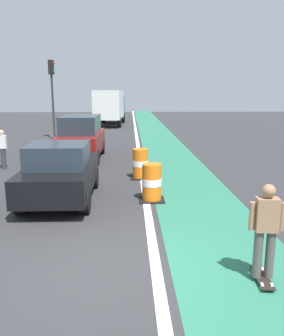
{
  "coord_description": "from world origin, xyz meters",
  "views": [
    {
      "loc": [
        0.45,
        -5.88,
        3.13
      ],
      "look_at": [
        0.76,
        3.48,
        1.1
      ],
      "focal_mm": 37.79,
      "sensor_mm": 36.0,
      "label": 1
    }
  ],
  "objects_px": {
    "parked_sedan_nearest": "(61,172)",
    "traffic_light_corner": "(52,86)",
    "traffic_barrel_mid": "(140,164)",
    "delivery_truck_down_block": "(110,105)",
    "skateboarder_on_lane": "(266,230)",
    "traffic_barrel_front": "(152,183)",
    "pedestrian_crossing": "(3,148)",
    "parked_suv_second": "(81,137)"
  },
  "relations": [
    {
      "from": "parked_sedan_nearest",
      "to": "traffic_light_corner",
      "type": "height_order",
      "value": "traffic_light_corner"
    },
    {
      "from": "traffic_barrel_mid",
      "to": "parked_sedan_nearest",
      "type": "bearing_deg",
      "value": -132.9
    },
    {
      "from": "delivery_truck_down_block",
      "to": "skateboarder_on_lane",
      "type": "bearing_deg",
      "value": -81.84
    },
    {
      "from": "traffic_barrel_front",
      "to": "delivery_truck_down_block",
      "type": "bearing_deg",
      "value": 95.95
    },
    {
      "from": "parked_sedan_nearest",
      "to": "traffic_barrel_front",
      "type": "xyz_separation_m",
      "value": [
        2.65,
        -0.15,
        -0.3
      ]
    },
    {
      "from": "delivery_truck_down_block",
      "to": "pedestrian_crossing",
      "type": "relative_size",
      "value": 4.78
    },
    {
      "from": "traffic_light_corner",
      "to": "skateboarder_on_lane",
      "type": "bearing_deg",
      "value": -68.4
    },
    {
      "from": "parked_sedan_nearest",
      "to": "traffic_light_corner",
      "type": "distance_m",
      "value": 14.18
    },
    {
      "from": "traffic_light_corner",
      "to": "parked_sedan_nearest",
      "type": "bearing_deg",
      "value": -77.53
    },
    {
      "from": "traffic_light_corner",
      "to": "pedestrian_crossing",
      "type": "xyz_separation_m",
      "value": [
        -0.17,
        -9.25,
        -2.64
      ]
    },
    {
      "from": "traffic_barrel_front",
      "to": "traffic_barrel_mid",
      "type": "relative_size",
      "value": 1.0
    },
    {
      "from": "pedestrian_crossing",
      "to": "traffic_light_corner",
      "type": "bearing_deg",
      "value": 88.96
    },
    {
      "from": "parked_suv_second",
      "to": "traffic_barrel_mid",
      "type": "distance_m",
      "value": 4.75
    },
    {
      "from": "traffic_barrel_front",
      "to": "traffic_barrel_mid",
      "type": "xyz_separation_m",
      "value": [
        -0.25,
        2.73,
        0.0
      ]
    },
    {
      "from": "skateboarder_on_lane",
      "to": "pedestrian_crossing",
      "type": "distance_m",
      "value": 11.71
    },
    {
      "from": "parked_suv_second",
      "to": "delivery_truck_down_block",
      "type": "distance_m",
      "value": 17.24
    },
    {
      "from": "skateboarder_on_lane",
      "to": "delivery_truck_down_block",
      "type": "distance_m",
      "value": 28.71
    },
    {
      "from": "traffic_barrel_mid",
      "to": "delivery_truck_down_block",
      "type": "xyz_separation_m",
      "value": [
        -2.23,
        21.11,
        1.31
      ]
    },
    {
      "from": "delivery_truck_down_block",
      "to": "traffic_barrel_mid",
      "type": "bearing_deg",
      "value": -83.97
    },
    {
      "from": "skateboarder_on_lane",
      "to": "parked_sedan_nearest",
      "type": "bearing_deg",
      "value": 131.97
    },
    {
      "from": "skateboarder_on_lane",
      "to": "parked_suv_second",
      "type": "xyz_separation_m",
      "value": [
        -4.51,
        11.19,
        0.12
      ]
    },
    {
      "from": "parked_sedan_nearest",
      "to": "pedestrian_crossing",
      "type": "relative_size",
      "value": 2.55
    },
    {
      "from": "skateboarder_on_lane",
      "to": "parked_suv_second",
      "type": "relative_size",
      "value": 0.37
    },
    {
      "from": "parked_suv_second",
      "to": "delivery_truck_down_block",
      "type": "relative_size",
      "value": 0.6
    },
    {
      "from": "traffic_barrel_front",
      "to": "pedestrian_crossing",
      "type": "xyz_separation_m",
      "value": [
        -5.83,
        4.5,
        0.33
      ]
    },
    {
      "from": "traffic_barrel_front",
      "to": "traffic_barrel_mid",
      "type": "bearing_deg",
      "value": 95.31
    },
    {
      "from": "parked_sedan_nearest",
      "to": "parked_suv_second",
      "type": "relative_size",
      "value": 0.89
    },
    {
      "from": "traffic_barrel_front",
      "to": "traffic_light_corner",
      "type": "xyz_separation_m",
      "value": [
        -5.66,
        13.75,
        2.97
      ]
    },
    {
      "from": "delivery_truck_down_block",
      "to": "pedestrian_crossing",
      "type": "distance_m",
      "value": 19.65
    },
    {
      "from": "skateboarder_on_lane",
      "to": "traffic_barrel_mid",
      "type": "distance_m",
      "value": 7.54
    },
    {
      "from": "pedestrian_crossing",
      "to": "traffic_barrel_front",
      "type": "bearing_deg",
      "value": -37.67
    },
    {
      "from": "traffic_barrel_front",
      "to": "pedestrian_crossing",
      "type": "relative_size",
      "value": 0.68
    },
    {
      "from": "parked_sedan_nearest",
      "to": "parked_suv_second",
      "type": "distance_m",
      "value": 6.48
    },
    {
      "from": "parked_suv_second",
      "to": "pedestrian_crossing",
      "type": "height_order",
      "value": "parked_suv_second"
    },
    {
      "from": "delivery_truck_down_block",
      "to": "traffic_light_corner",
      "type": "distance_m",
      "value": 10.71
    },
    {
      "from": "parked_suv_second",
      "to": "traffic_light_corner",
      "type": "bearing_deg",
      "value": 111.03
    },
    {
      "from": "parked_sedan_nearest",
      "to": "traffic_light_corner",
      "type": "relative_size",
      "value": 0.81
    },
    {
      "from": "parked_sedan_nearest",
      "to": "pedestrian_crossing",
      "type": "bearing_deg",
      "value": 126.14
    },
    {
      "from": "parked_sedan_nearest",
      "to": "traffic_light_corner",
      "type": "bearing_deg",
      "value": 102.47
    },
    {
      "from": "skateboarder_on_lane",
      "to": "traffic_barrel_mid",
      "type": "relative_size",
      "value": 1.55
    },
    {
      "from": "traffic_barrel_front",
      "to": "delivery_truck_down_block",
      "type": "distance_m",
      "value": 24.01
    },
    {
      "from": "traffic_barrel_mid",
      "to": "delivery_truck_down_block",
      "type": "bearing_deg",
      "value": 96.03
    }
  ]
}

